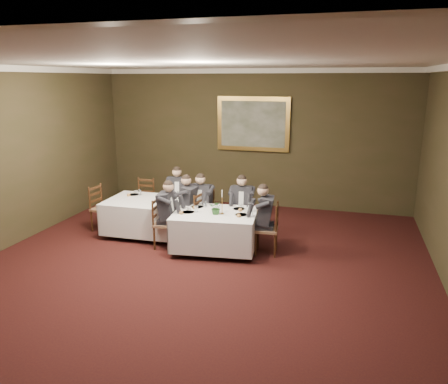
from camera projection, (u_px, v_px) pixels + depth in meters
The scene contains 25 objects.
ground at pixel (185, 287), 7.01m from camera, with size 10.00×10.00×0.00m, color black.
ceiling at pixel (179, 60), 6.13m from camera, with size 8.00×10.00×0.10m, color silver.
back_wall at pixel (254, 139), 11.22m from camera, with size 8.00×0.10×3.50m, color #34301A.
crown_molding at pixel (180, 65), 6.14m from camera, with size 8.00×10.00×0.12m.
table_main at pixel (215, 228), 8.43m from camera, with size 1.72×1.39×0.67m.
table_second at pixel (146, 214), 9.32m from camera, with size 1.64×1.27×0.67m.
chair_main_backleft at pixel (203, 222), 9.32m from camera, with size 0.46×0.45×1.00m.
diner_main_backleft at pixel (202, 212), 9.25m from camera, with size 0.44×0.50×1.35m.
chair_main_backright at pixel (242, 224), 9.19m from camera, with size 0.48×0.46×1.00m.
diner_main_backright at pixel (242, 214), 9.12m from camera, with size 0.45×0.52×1.35m.
chair_main_endleft at pixel (165, 233), 8.63m from camera, with size 0.47×0.49×1.00m.
diner_main_endleft at pixel (166, 222), 8.57m from camera, with size 0.53×0.46×1.35m.
chair_main_endright at pixel (267, 239), 8.32m from camera, with size 0.46×0.48×1.00m.
diner_main_endright at pixel (266, 228), 8.26m from camera, with size 0.52×0.45×1.35m.
chair_sec_backleft at pixel (144, 209), 10.24m from camera, with size 0.46×0.44×1.00m.
chair_sec_backright at pixel (179, 212), 10.02m from camera, with size 0.53×0.51×1.00m.
diner_sec_backright at pixel (178, 202), 9.96m from camera, with size 0.50×0.56×1.35m.
chair_sec_endright at pixel (191, 225), 9.10m from camera, with size 0.46×0.48×1.00m.
diner_sec_endright at pixel (190, 215), 9.05m from camera, with size 0.52×0.45×1.35m.
chair_sec_endleft at pixel (103, 218), 9.61m from camera, with size 0.48×0.50×1.00m.
centerpiece at pixel (216, 207), 8.23m from camera, with size 0.25×0.22×0.28m, color #2D5926.
candlestick at pixel (222, 205), 8.24m from camera, with size 0.07×0.07×0.48m.
place_setting_table_main at pixel (200, 205), 8.74m from camera, with size 0.33×0.31×0.14m.
place_setting_table_second at pixel (136, 193), 9.66m from camera, with size 0.33×0.31×0.14m.
painting at pixel (253, 124), 11.06m from camera, with size 1.87×0.09×1.37m.
Camera 1 is at (2.38, -5.97, 3.25)m, focal length 35.00 mm.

